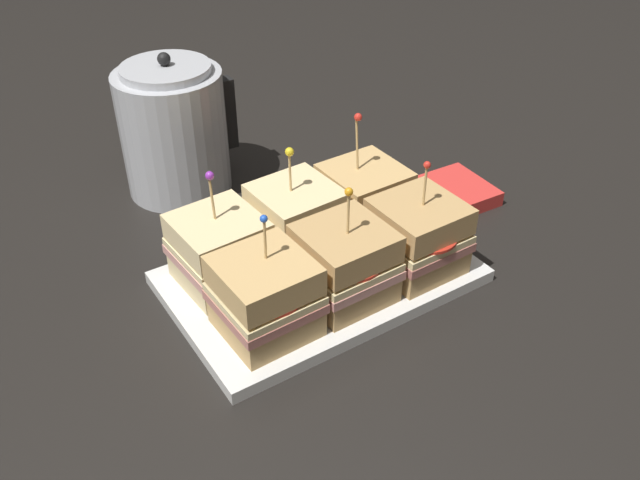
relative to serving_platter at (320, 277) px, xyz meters
The scene contains 10 objects.
ground_plane 0.01m from the serving_platter, ahead, with size 6.00×6.00×0.00m, color black.
serving_platter is the anchor object (origin of this frame).
sandwich_front_left 0.14m from the serving_platter, 153.56° to the right, with size 0.11×0.11×0.16m.
sandwich_front_center 0.08m from the serving_platter, 88.72° to the right, with size 0.11×0.11×0.16m.
sandwich_front_right 0.14m from the serving_platter, 27.74° to the right, with size 0.11×0.11×0.16m.
sandwich_back_left 0.14m from the serving_platter, 153.90° to the left, with size 0.12×0.12×0.16m.
sandwich_back_center 0.08m from the serving_platter, 91.91° to the left, with size 0.12×0.12×0.16m.
sandwich_back_right 0.14m from the serving_platter, 26.87° to the left, with size 0.11×0.11×0.18m.
kettle_steel 0.35m from the serving_platter, 99.37° to the left, with size 0.19×0.17×0.23m.
napkin_stack 0.30m from the serving_platter, 11.56° to the left, with size 0.12×0.12×0.02m.
Camera 1 is at (-0.39, -0.60, 0.59)m, focal length 38.00 mm.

